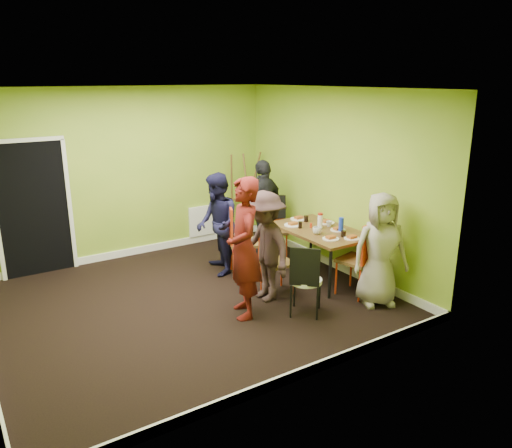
{
  "coord_description": "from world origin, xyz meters",
  "views": [
    {
      "loc": [
        -2.61,
        -5.69,
        2.94
      ],
      "look_at": [
        1.05,
        0.0,
        0.93
      ],
      "focal_mm": 35.0,
      "sensor_mm": 36.0,
      "label": 1
    }
  ],
  "objects_px": {
    "easel": "(244,196)",
    "person_left_near": "(265,246)",
    "person_standing": "(244,248)",
    "person_back_end": "(264,207)",
    "chair_bentwood": "(305,277)",
    "chair_left_near": "(273,257)",
    "person_front_end": "(380,249)",
    "blue_bottle": "(341,225)",
    "thermos": "(320,222)",
    "dining_table": "(320,233)",
    "chair_left_far": "(239,236)",
    "chair_front_end": "(362,255)",
    "orange_bottle": "(311,225)",
    "chair_back_end": "(273,213)",
    "person_left_far": "(217,224)"
  },
  "relations": [
    {
      "from": "easel",
      "to": "person_left_near",
      "type": "relative_size",
      "value": 1.07
    },
    {
      "from": "person_standing",
      "to": "person_back_end",
      "type": "relative_size",
      "value": 1.11
    },
    {
      "from": "easel",
      "to": "chair_bentwood",
      "type": "bearing_deg",
      "value": -108.02
    },
    {
      "from": "chair_left_near",
      "to": "person_standing",
      "type": "distance_m",
      "value": 0.82
    },
    {
      "from": "person_front_end",
      "to": "chair_bentwood",
      "type": "bearing_deg",
      "value": -169.01
    },
    {
      "from": "blue_bottle",
      "to": "thermos",
      "type": "bearing_deg",
      "value": 118.96
    },
    {
      "from": "dining_table",
      "to": "chair_left_far",
      "type": "relative_size",
      "value": 1.39
    },
    {
      "from": "blue_bottle",
      "to": "person_front_end",
      "type": "xyz_separation_m",
      "value": [
        -0.12,
        -0.9,
        -0.09
      ]
    },
    {
      "from": "blue_bottle",
      "to": "chair_left_near",
      "type": "bearing_deg",
      "value": 174.6
    },
    {
      "from": "dining_table",
      "to": "chair_front_end",
      "type": "distance_m",
      "value": 0.86
    },
    {
      "from": "chair_left_far",
      "to": "thermos",
      "type": "bearing_deg",
      "value": 78.95
    },
    {
      "from": "chair_front_end",
      "to": "orange_bottle",
      "type": "height_order",
      "value": "chair_front_end"
    },
    {
      "from": "chair_back_end",
      "to": "person_left_far",
      "type": "height_order",
      "value": "person_left_far"
    },
    {
      "from": "dining_table",
      "to": "chair_left_near",
      "type": "relative_size",
      "value": 1.56
    },
    {
      "from": "chair_back_end",
      "to": "chair_left_far",
      "type": "bearing_deg",
      "value": 51.96
    },
    {
      "from": "chair_back_end",
      "to": "blue_bottle",
      "type": "distance_m",
      "value": 1.52
    },
    {
      "from": "chair_left_near",
      "to": "chair_front_end",
      "type": "xyz_separation_m",
      "value": [
        0.99,
        -0.71,
        0.06
      ]
    },
    {
      "from": "person_front_end",
      "to": "chair_back_end",
      "type": "bearing_deg",
      "value": 114.73
    },
    {
      "from": "dining_table",
      "to": "person_left_near",
      "type": "relative_size",
      "value": 0.99
    },
    {
      "from": "thermos",
      "to": "orange_bottle",
      "type": "bearing_deg",
      "value": 126.79
    },
    {
      "from": "blue_bottle",
      "to": "person_back_end",
      "type": "xyz_separation_m",
      "value": [
        -0.27,
        1.63,
        -0.05
      ]
    },
    {
      "from": "chair_back_end",
      "to": "person_standing",
      "type": "relative_size",
      "value": 0.56
    },
    {
      "from": "thermos",
      "to": "dining_table",
      "type": "bearing_deg",
      "value": -113.81
    },
    {
      "from": "easel",
      "to": "person_back_end",
      "type": "height_order",
      "value": "easel"
    },
    {
      "from": "chair_left_far",
      "to": "chair_front_end",
      "type": "distance_m",
      "value": 1.89
    },
    {
      "from": "chair_left_far",
      "to": "person_back_end",
      "type": "relative_size",
      "value": 0.67
    },
    {
      "from": "person_left_far",
      "to": "person_front_end",
      "type": "relative_size",
      "value": 1.03
    },
    {
      "from": "dining_table",
      "to": "thermos",
      "type": "relative_size",
      "value": 7.1
    },
    {
      "from": "chair_front_end",
      "to": "blue_bottle",
      "type": "bearing_deg",
      "value": 62.36
    },
    {
      "from": "easel",
      "to": "dining_table",
      "type": "bearing_deg",
      "value": -90.86
    },
    {
      "from": "chair_bentwood",
      "to": "thermos",
      "type": "distance_m",
      "value": 1.43
    },
    {
      "from": "chair_left_far",
      "to": "orange_bottle",
      "type": "relative_size",
      "value": 15.13
    },
    {
      "from": "chair_left_near",
      "to": "person_front_end",
      "type": "relative_size",
      "value": 0.63
    },
    {
      "from": "person_standing",
      "to": "person_front_end",
      "type": "height_order",
      "value": "person_standing"
    },
    {
      "from": "person_standing",
      "to": "person_left_near",
      "type": "relative_size",
      "value": 1.19
    },
    {
      "from": "chair_front_end",
      "to": "orange_bottle",
      "type": "xyz_separation_m",
      "value": [
        -0.1,
        1.0,
        0.18
      ]
    },
    {
      "from": "person_front_end",
      "to": "chair_left_near",
      "type": "bearing_deg",
      "value": 159.0
    },
    {
      "from": "chair_left_far",
      "to": "blue_bottle",
      "type": "xyz_separation_m",
      "value": [
        1.16,
        -0.99,
        0.25
      ]
    },
    {
      "from": "person_left_near",
      "to": "chair_bentwood",
      "type": "bearing_deg",
      "value": 11.4
    },
    {
      "from": "chair_back_end",
      "to": "easel",
      "type": "bearing_deg",
      "value": -66.31
    },
    {
      "from": "thermos",
      "to": "person_back_end",
      "type": "distance_m",
      "value": 1.35
    },
    {
      "from": "chair_front_end",
      "to": "person_back_end",
      "type": "xyz_separation_m",
      "value": [
        -0.13,
        2.23,
        0.2
      ]
    },
    {
      "from": "chair_left_near",
      "to": "person_standing",
      "type": "relative_size",
      "value": 0.54
    },
    {
      "from": "chair_front_end",
      "to": "chair_left_near",
      "type": "bearing_deg",
      "value": 130.37
    },
    {
      "from": "chair_left_far",
      "to": "thermos",
      "type": "relative_size",
      "value": 5.13
    },
    {
      "from": "orange_bottle",
      "to": "person_left_far",
      "type": "xyz_separation_m",
      "value": [
        -1.16,
        0.82,
        -0.0
      ]
    },
    {
      "from": "thermos",
      "to": "person_left_near",
      "type": "distance_m",
      "value": 1.19
    },
    {
      "from": "thermos",
      "to": "person_left_near",
      "type": "height_order",
      "value": "person_left_near"
    },
    {
      "from": "chair_front_end",
      "to": "dining_table",
      "type": "bearing_deg",
      "value": 77.85
    },
    {
      "from": "chair_left_near",
      "to": "person_left_far",
      "type": "bearing_deg",
      "value": -162.81
    }
  ]
}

